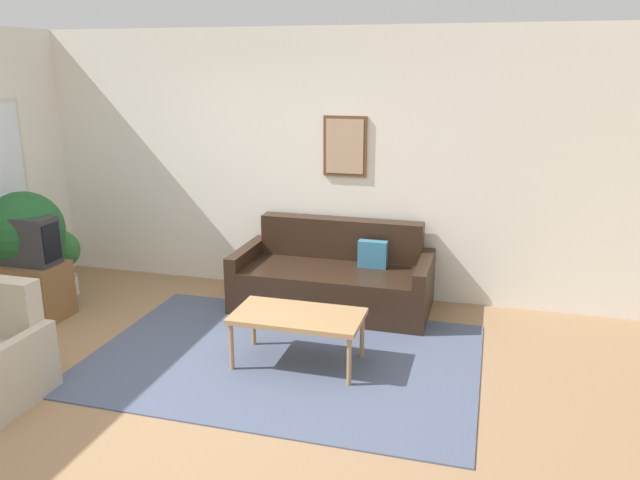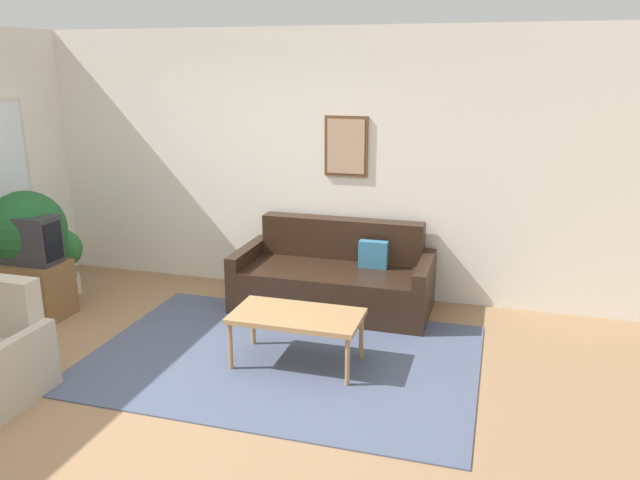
{
  "view_description": "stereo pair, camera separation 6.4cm",
  "coord_description": "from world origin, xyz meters",
  "px_view_note": "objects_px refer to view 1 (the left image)",
  "views": [
    {
      "loc": [
        2.16,
        -3.65,
        2.35
      ],
      "look_at": [
        0.74,
        1.43,
        0.85
      ],
      "focal_mm": 35.0,
      "sensor_mm": 36.0,
      "label": 1
    },
    {
      "loc": [
        2.22,
        -3.64,
        2.35
      ],
      "look_at": [
        0.74,
        1.43,
        0.85
      ],
      "focal_mm": 35.0,
      "sensor_mm": 36.0,
      "label": 2
    }
  ],
  "objects_px": {
    "coffee_table": "(298,318)",
    "couch": "(334,279)",
    "tv": "(22,240)",
    "potted_plant_tall": "(25,235)"
  },
  "relations": [
    {
      "from": "tv",
      "to": "potted_plant_tall",
      "type": "distance_m",
      "value": 0.2
    },
    {
      "from": "tv",
      "to": "potted_plant_tall",
      "type": "xyz_separation_m",
      "value": [
        -0.11,
        0.17,
        -0.0
      ]
    },
    {
      "from": "couch",
      "to": "tv",
      "type": "height_order",
      "value": "tv"
    },
    {
      "from": "couch",
      "to": "potted_plant_tall",
      "type": "height_order",
      "value": "potted_plant_tall"
    },
    {
      "from": "coffee_table",
      "to": "tv",
      "type": "relative_size",
      "value": 1.58
    },
    {
      "from": "tv",
      "to": "potted_plant_tall",
      "type": "height_order",
      "value": "potted_plant_tall"
    },
    {
      "from": "coffee_table",
      "to": "potted_plant_tall",
      "type": "height_order",
      "value": "potted_plant_tall"
    },
    {
      "from": "coffee_table",
      "to": "tv",
      "type": "bearing_deg",
      "value": 174.8
    },
    {
      "from": "coffee_table",
      "to": "couch",
      "type": "bearing_deg",
      "value": 91.44
    },
    {
      "from": "couch",
      "to": "potted_plant_tall",
      "type": "distance_m",
      "value": 3.01
    }
  ]
}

